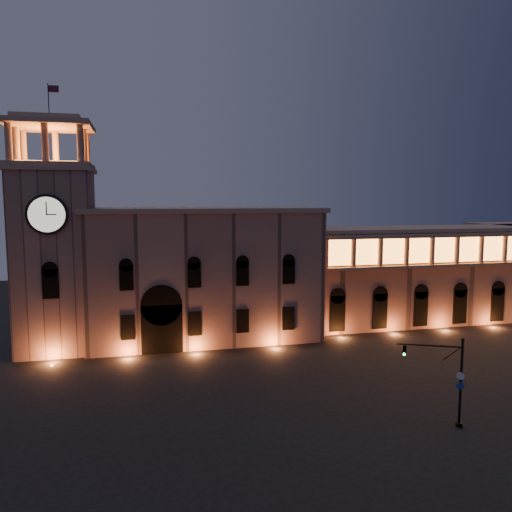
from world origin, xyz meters
name	(u,v)px	position (x,y,z in m)	size (l,w,h in m)	color
ground	(256,398)	(0.00, 0.00, 0.00)	(160.00, 160.00, 0.00)	black
government_building	(204,274)	(-2.08, 21.93, 8.77)	(30.80, 12.80, 17.60)	#90695E
clock_tower	(55,250)	(-20.50, 20.98, 12.50)	(9.80, 9.80, 32.40)	#90695E
colonnade_wing	(423,274)	(32.00, 23.92, 7.33)	(40.60, 11.50, 14.50)	#8A6458
traffic_light	(449,380)	(14.16, -9.20, 3.94)	(5.04, 2.47, 7.50)	black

